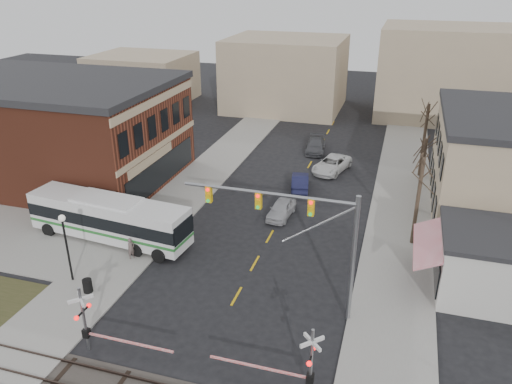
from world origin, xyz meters
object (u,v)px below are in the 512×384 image
at_px(pedestrian_far, 131,217).
at_px(car_d, 316,145).
at_px(transit_bus, 109,218).
at_px(street_lamp, 65,235).
at_px(traffic_signal_mast, 305,227).
at_px(car_b, 300,182).
at_px(pedestrian_near, 131,248).
at_px(car_c, 332,164).
at_px(rr_crossing_west, 91,321).
at_px(rr_crossing_east, 302,362).
at_px(car_a, 281,209).
at_px(trash_bin, 88,286).

bearing_deg(pedestrian_far, car_d, 1.42).
distance_m(transit_bus, street_lamp, 5.87).
xyz_separation_m(traffic_signal_mast, pedestrian_far, (-15.21, 6.60, -4.85)).
distance_m(car_b, pedestrian_near, 17.92).
bearing_deg(transit_bus, street_lamp, -84.72).
bearing_deg(pedestrian_near, pedestrian_far, 50.10).
xyz_separation_m(transit_bus, car_c, (13.89, 18.70, -1.11)).
bearing_deg(rr_crossing_west, street_lamp, 134.41).
distance_m(car_d, pedestrian_far, 24.41).
distance_m(traffic_signal_mast, rr_crossing_east, 7.52).
relative_size(transit_bus, traffic_signal_mast, 1.29).
distance_m(transit_bus, car_c, 23.33).
bearing_deg(transit_bus, pedestrian_near, -35.51).
bearing_deg(car_b, pedestrian_near, 49.57).
relative_size(rr_crossing_east, pedestrian_far, 3.60).
relative_size(rr_crossing_west, car_d, 1.14).
distance_m(traffic_signal_mast, street_lamp, 15.37).
relative_size(car_a, car_c, 0.76).
bearing_deg(car_d, pedestrian_near, -113.94).
bearing_deg(car_b, street_lamp, 48.60).
bearing_deg(transit_bus, car_a, 33.15).
height_order(transit_bus, car_d, transit_bus).
height_order(rr_crossing_west, car_c, rr_crossing_west).
height_order(traffic_signal_mast, car_b, traffic_signal_mast).
xyz_separation_m(car_c, car_d, (-2.65, 5.50, -0.04)).
xyz_separation_m(car_b, car_c, (2.14, 5.20, 0.03)).
height_order(transit_bus, pedestrian_near, transit_bus).
xyz_separation_m(car_c, pedestrian_far, (-13.43, -16.39, 0.15)).
xyz_separation_m(trash_bin, pedestrian_near, (0.65, 4.38, 0.34)).
xyz_separation_m(car_a, car_c, (2.44, 11.22, 0.05)).
bearing_deg(car_a, pedestrian_near, -127.28).
distance_m(traffic_signal_mast, rr_crossing_west, 12.54).
xyz_separation_m(traffic_signal_mast, car_d, (-4.42, 28.50, -5.03)).
bearing_deg(car_a, rr_crossing_east, -68.73).
distance_m(traffic_signal_mast, trash_bin, 14.51).
xyz_separation_m(rr_crossing_west, car_d, (5.54, 35.12, -1.26)).
relative_size(street_lamp, car_c, 0.89).
bearing_deg(car_c, rr_crossing_west, -90.06).
height_order(car_c, pedestrian_near, pedestrian_near).
distance_m(traffic_signal_mast, car_b, 18.90).
relative_size(car_c, car_d, 1.10).
relative_size(rr_crossing_west, car_c, 1.04).
xyz_separation_m(transit_bus, trash_bin, (2.29, -6.48, -1.30)).
bearing_deg(car_a, street_lamp, -125.51).
relative_size(traffic_signal_mast, car_b, 2.29).
bearing_deg(pedestrian_far, car_c, -11.69).
distance_m(rr_crossing_west, rr_crossing_east, 11.26).
relative_size(rr_crossing_east, pedestrian_near, 3.58).
bearing_deg(car_d, pedestrian_far, -122.63).
height_order(transit_bus, traffic_signal_mast, traffic_signal_mast).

